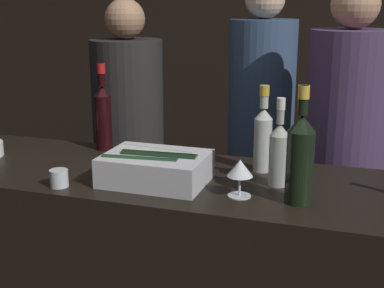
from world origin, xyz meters
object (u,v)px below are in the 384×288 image
object	(u,v)px
person_in_hoodie	(129,141)
person_grey_polo	(344,157)
rose_wine_bottle	(263,135)
person_blond_tee	(261,127)
white_wine_bottle	(279,151)
candle_votive	(59,178)
champagne_bottle	(300,156)
red_wine_bottle_tall	(103,114)
wine_glass	(240,170)
ice_bin_with_bottles	(155,166)

from	to	relation	value
person_in_hoodie	person_grey_polo	xyz separation A→B (m)	(1.14, -0.13, 0.05)
rose_wine_bottle	person_blond_tee	world-z (taller)	person_blond_tee
white_wine_bottle	person_blond_tee	world-z (taller)	person_blond_tee
candle_votive	champagne_bottle	size ratio (longest dim) A/B	0.17
rose_wine_bottle	red_wine_bottle_tall	distance (m)	0.73
wine_glass	rose_wine_bottle	xyz separation A→B (m)	(0.02, 0.30, 0.05)
red_wine_bottle_tall	white_wine_bottle	distance (m)	0.84
champagne_bottle	wine_glass	bearing A→B (deg)	-178.08
wine_glass	rose_wine_bottle	world-z (taller)	rose_wine_bottle
wine_glass	person_blond_tee	xyz separation A→B (m)	(-0.16, 1.19, -0.14)
ice_bin_with_bottles	candle_votive	world-z (taller)	ice_bin_with_bottles
ice_bin_with_bottles	person_in_hoodie	size ratio (longest dim) A/B	0.21
champagne_bottle	red_wine_bottle_tall	bearing A→B (deg)	157.31
red_wine_bottle_tall	candle_votive	bearing A→B (deg)	-81.37
wine_glass	white_wine_bottle	size ratio (longest dim) A/B	0.41
candle_votive	champagne_bottle	distance (m)	0.84
wine_glass	person_grey_polo	xyz separation A→B (m)	(0.30, 0.80, -0.15)
ice_bin_with_bottles	wine_glass	bearing A→B (deg)	-8.05
red_wine_bottle_tall	wine_glass	bearing A→B (deg)	-28.51
candle_votive	person_in_hoodie	distance (m)	1.06
rose_wine_bottle	white_wine_bottle	size ratio (longest dim) A/B	1.05
white_wine_bottle	person_in_hoodie	distance (m)	1.24
person_grey_polo	wine_glass	bearing A→B (deg)	25.64
wine_glass	champagne_bottle	world-z (taller)	champagne_bottle
red_wine_bottle_tall	person_in_hoodie	world-z (taller)	person_in_hoodie
ice_bin_with_bottles	candle_votive	bearing A→B (deg)	-153.52
person_blond_tee	person_grey_polo	world-z (taller)	person_blond_tee
rose_wine_bottle	red_wine_bottle_tall	world-z (taller)	red_wine_bottle_tall
candle_votive	rose_wine_bottle	size ratio (longest dim) A/B	0.20
wine_glass	red_wine_bottle_tall	bearing A→B (deg)	151.49
candle_votive	person_blond_tee	size ratio (longest dim) A/B	0.04
champagne_bottle	person_in_hoodie	bearing A→B (deg)	138.49
candle_votive	person_grey_polo	size ratio (longest dim) A/B	0.04
candle_votive	white_wine_bottle	distance (m)	0.78
ice_bin_with_bottles	wine_glass	world-z (taller)	wine_glass
white_wine_bottle	person_grey_polo	xyz separation A→B (m)	(0.20, 0.64, -0.19)
rose_wine_bottle	champagne_bottle	distance (m)	0.34
wine_glass	rose_wine_bottle	distance (m)	0.30
candle_votive	rose_wine_bottle	xyz separation A→B (m)	(0.65, 0.40, 0.11)
candle_votive	white_wine_bottle	xyz separation A→B (m)	(0.73, 0.26, 0.10)
ice_bin_with_bottles	white_wine_bottle	world-z (taller)	white_wine_bottle
person_in_hoodie	champagne_bottle	bearing A→B (deg)	-126.07
champagne_bottle	person_grey_polo	bearing A→B (deg)	82.17
champagne_bottle	red_wine_bottle_tall	world-z (taller)	champagne_bottle
white_wine_bottle	wine_glass	bearing A→B (deg)	-124.02
rose_wine_bottle	person_blond_tee	size ratio (longest dim) A/B	0.18
person_grey_polo	champagne_bottle	bearing A→B (deg)	38.68
person_in_hoodie	ice_bin_with_bottles	bearing A→B (deg)	-144.09
wine_glass	champagne_bottle	size ratio (longest dim) A/B	0.33
wine_glass	champagne_bottle	xyz separation A→B (m)	(0.19, 0.01, 0.06)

